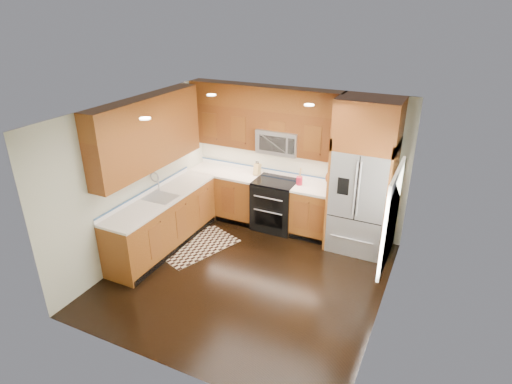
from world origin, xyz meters
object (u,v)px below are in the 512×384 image
at_px(knife_block, 257,169).
at_px(utensil_crock, 299,179).
at_px(range, 275,205).
at_px(refrigerator, 363,177).
at_px(rug, 197,246).

height_order(knife_block, utensil_crock, utensil_crock).
bearing_deg(range, refrigerator, -1.40).
bearing_deg(rug, utensil_crock, 63.10).
bearing_deg(refrigerator, rug, -154.55).
height_order(range, refrigerator, refrigerator).
bearing_deg(refrigerator, range, 178.60).
xyz_separation_m(knife_block, utensil_crock, (0.88, -0.11, -0.00)).
height_order(range, utensil_crock, utensil_crock).
relative_size(refrigerator, knife_block, 9.67).
relative_size(knife_block, utensil_crock, 0.86).
distance_m(rug, knife_block, 1.80).
distance_m(range, knife_block, 0.74).
distance_m(rug, utensil_crock, 2.15).
bearing_deg(knife_block, refrigerator, -5.22).
relative_size(refrigerator, utensil_crock, 8.35).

